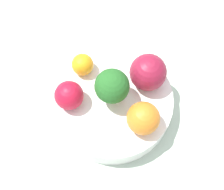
# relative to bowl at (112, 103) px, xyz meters

# --- Properties ---
(ground_plane) EXTENTS (6.00, 6.00, 0.00)m
(ground_plane) POSITION_rel_bowl_xyz_m (0.00, 0.00, -0.04)
(ground_plane) COLOR gray
(table_surface) EXTENTS (1.20, 1.20, 0.02)m
(table_surface) POSITION_rel_bowl_xyz_m (0.00, 0.00, -0.03)
(table_surface) COLOR #B2C6B2
(table_surface) RESTS_ON ground_plane
(bowl) EXTENTS (0.19, 0.19, 0.04)m
(bowl) POSITION_rel_bowl_xyz_m (0.00, 0.00, 0.00)
(bowl) COLOR white
(bowl) RESTS_ON table_surface
(broccoli) EXTENTS (0.05, 0.05, 0.07)m
(broccoli) POSITION_rel_bowl_xyz_m (-0.00, -0.00, 0.06)
(broccoli) COLOR #8CB76B
(broccoli) RESTS_ON bowl
(apple_red) EXTENTS (0.06, 0.06, 0.06)m
(apple_red) POSITION_rel_bowl_xyz_m (0.06, -0.00, 0.05)
(apple_red) COLOR maroon
(apple_red) RESTS_ON bowl
(apple_green) EXTENTS (0.04, 0.04, 0.04)m
(apple_green) POSITION_rel_bowl_xyz_m (-0.06, 0.02, 0.04)
(apple_green) COLOR #B7142D
(apple_green) RESTS_ON bowl
(orange_front) EXTENTS (0.05, 0.05, 0.05)m
(orange_front) POSITION_rel_bowl_xyz_m (0.02, -0.06, 0.05)
(orange_front) COLOR orange
(orange_front) RESTS_ON bowl
(orange_back) EXTENTS (0.04, 0.04, 0.04)m
(orange_back) POSITION_rel_bowl_xyz_m (-0.02, 0.07, 0.04)
(orange_back) COLOR orange
(orange_back) RESTS_ON bowl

